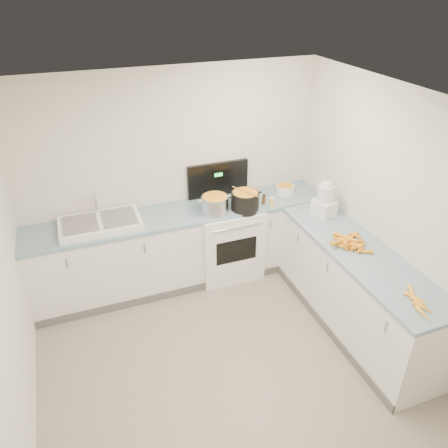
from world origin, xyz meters
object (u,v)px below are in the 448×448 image
object	(u,v)px
black_pot	(245,201)
stove	(226,238)
spice_jar	(272,202)
mixing_bowl	(285,189)
extract_bottle	(264,200)
food_processor	(325,201)
steel_pot	(215,205)
sink	(100,223)

from	to	relation	value
black_pot	stove	bearing A→B (deg)	136.01
black_pot	spice_jar	bearing A→B (deg)	-9.90
mixing_bowl	extract_bottle	world-z (taller)	mixing_bowl
extract_bottle	food_processor	size ratio (longest dim) A/B	0.25
stove	spice_jar	xyz separation A→B (m)	(0.49, -0.22, 0.52)
steel_pot	stove	bearing A→B (deg)	34.52
mixing_bowl	extract_bottle	size ratio (longest dim) A/B	2.21
sink	extract_bottle	bearing A→B (deg)	-4.42
sink	spice_jar	world-z (taller)	sink
stove	sink	size ratio (longest dim) A/B	1.58
extract_bottle	spice_jar	distance (m)	0.11
sink	steel_pot	xyz separation A→B (m)	(1.26, -0.15, 0.06)
black_pot	mixing_bowl	xyz separation A→B (m)	(0.62, 0.20, -0.04)
spice_jar	food_processor	bearing A→B (deg)	-40.12
steel_pot	food_processor	xyz separation A→B (m)	(1.13, -0.47, 0.08)
black_pot	steel_pot	bearing A→B (deg)	174.94
steel_pot	black_pot	world-z (taller)	black_pot
sink	food_processor	size ratio (longest dim) A/B	2.15
mixing_bowl	black_pot	bearing A→B (deg)	-161.96
sink	spice_jar	distance (m)	1.95
stove	extract_bottle	world-z (taller)	stove
stove	extract_bottle	distance (m)	0.68
stove	sink	xyz separation A→B (m)	(-1.45, 0.02, 0.50)
steel_pot	mixing_bowl	xyz separation A→B (m)	(0.98, 0.17, -0.04)
steel_pot	black_pot	xyz separation A→B (m)	(0.36, -0.03, 0.00)
steel_pot	black_pot	size ratio (longest dim) A/B	0.96
mixing_bowl	extract_bottle	xyz separation A→B (m)	(-0.37, -0.17, -0.00)
sink	black_pot	distance (m)	1.63
extract_bottle	spice_jar	world-z (taller)	extract_bottle
black_pot	mixing_bowl	size ratio (longest dim) A/B	1.42
mixing_bowl	extract_bottle	distance (m)	0.41
black_pot	mixing_bowl	world-z (taller)	black_pot
steel_pot	mixing_bowl	world-z (taller)	steel_pot
stove	steel_pot	xyz separation A→B (m)	(-0.19, -0.13, 0.56)
steel_pot	mixing_bowl	distance (m)	1.00
sink	spice_jar	bearing A→B (deg)	-6.88
steel_pot	mixing_bowl	size ratio (longest dim) A/B	1.37
stove	extract_bottle	size ratio (longest dim) A/B	13.32
sink	extract_bottle	world-z (taller)	sink
steel_pot	spice_jar	bearing A→B (deg)	-7.35
black_pot	spice_jar	world-z (taller)	black_pot
sink	spice_jar	size ratio (longest dim) A/B	8.65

